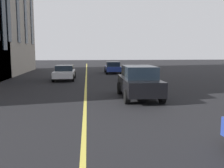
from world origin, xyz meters
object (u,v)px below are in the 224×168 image
(car_black_oncoming, at_px, (138,72))
(car_black_far, at_px, (139,82))
(car_white_parked_a, at_px, (64,72))
(car_blue_trailing, at_px, (113,67))

(car_black_oncoming, distance_m, car_black_far, 9.44)
(car_black_oncoming, bearing_deg, car_white_parked_a, 84.57)
(car_blue_trailing, xyz_separation_m, car_white_parked_a, (-6.63, 5.22, 0.00))
(car_blue_trailing, height_order, car_white_parked_a, car_blue_trailing)
(car_blue_trailing, height_order, car_black_far, car_black_far)
(car_white_parked_a, bearing_deg, car_blue_trailing, -38.24)
(car_blue_trailing, distance_m, car_black_far, 16.55)
(car_black_oncoming, bearing_deg, car_black_far, 169.05)
(car_blue_trailing, bearing_deg, car_white_parked_a, 141.76)
(car_blue_trailing, distance_m, car_black_oncoming, 7.48)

